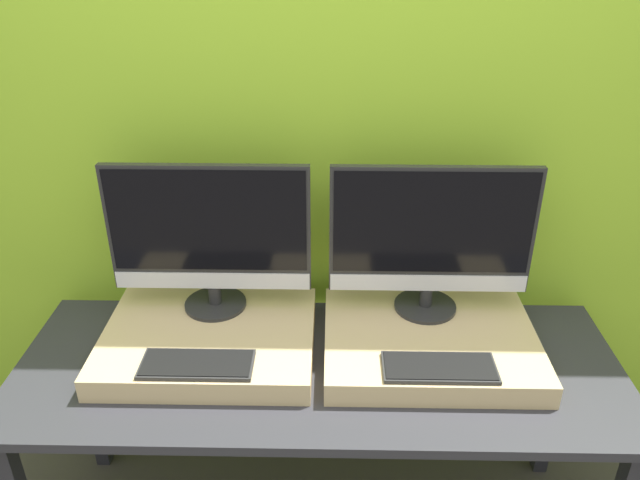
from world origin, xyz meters
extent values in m
cube|color=#9ED12D|center=(0.00, 0.74, 1.30)|extent=(8.00, 0.04, 2.60)
cube|color=#2D2D33|center=(0.00, 0.33, 0.69)|extent=(1.81, 0.67, 0.03)
cube|color=#232328|center=(-0.85, 0.61, 0.34)|extent=(0.05, 0.05, 0.68)
cube|color=#232328|center=(0.85, 0.61, 0.34)|extent=(0.05, 0.05, 0.68)
cube|color=#D6B77F|center=(-0.34, 0.40, 0.75)|extent=(0.64, 0.49, 0.07)
cylinder|color=#282828|center=(-0.34, 0.54, 0.79)|extent=(0.20, 0.20, 0.01)
cylinder|color=#282828|center=(-0.34, 0.54, 0.82)|extent=(0.04, 0.04, 0.06)
cube|color=#282828|center=(-0.34, 0.54, 1.06)|extent=(0.62, 0.02, 0.41)
cube|color=black|center=(-0.34, 0.52, 1.09)|extent=(0.60, 0.00, 0.33)
cube|color=silver|center=(-0.34, 0.52, 0.88)|extent=(0.61, 0.00, 0.06)
cube|color=#2D2D2D|center=(-0.34, 0.23, 0.79)|extent=(0.32, 0.13, 0.01)
cube|color=black|center=(-0.34, 0.23, 0.80)|extent=(0.30, 0.12, 0.00)
cube|color=#D6B77F|center=(0.34, 0.40, 0.75)|extent=(0.64, 0.49, 0.07)
cylinder|color=#282828|center=(0.34, 0.54, 0.79)|extent=(0.20, 0.20, 0.01)
cylinder|color=#282828|center=(0.34, 0.54, 0.82)|extent=(0.04, 0.04, 0.06)
cube|color=#282828|center=(0.34, 0.54, 1.06)|extent=(0.62, 0.02, 0.41)
cube|color=black|center=(0.34, 0.52, 1.09)|extent=(0.60, 0.00, 0.33)
cube|color=silver|center=(0.34, 0.52, 0.88)|extent=(0.61, 0.00, 0.06)
cube|color=#2D2D2D|center=(0.34, 0.23, 0.79)|extent=(0.32, 0.13, 0.01)
cube|color=black|center=(0.34, 0.23, 0.80)|extent=(0.30, 0.12, 0.00)
camera|label=1|loc=(0.03, -1.15, 1.90)|focal=35.00mm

